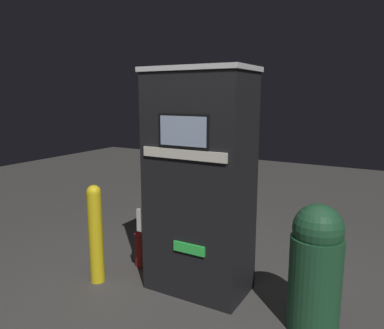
# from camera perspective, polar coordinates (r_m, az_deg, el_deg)

# --- Properties ---
(ground_plane) EXTENTS (14.00, 14.00, 0.00)m
(ground_plane) POSITION_cam_1_polar(r_m,az_deg,el_deg) (3.38, -1.16, -19.99)
(ground_plane) COLOR #423F3D
(gas_pump) EXTENTS (0.97, 0.55, 1.94)m
(gas_pump) POSITION_cam_1_polar(r_m,az_deg,el_deg) (3.22, 1.09, -2.81)
(gas_pump) COLOR black
(gas_pump) RESTS_ON ground_plane
(safety_bollard) EXTENTS (0.13, 0.13, 0.92)m
(safety_bollard) POSITION_cam_1_polar(r_m,az_deg,el_deg) (3.59, -14.48, -9.87)
(safety_bollard) COLOR yellow
(safety_bollard) RESTS_ON ground_plane
(trash_bin) EXTENTS (0.38, 0.38, 0.96)m
(trash_bin) POSITION_cam_1_polar(r_m,az_deg,el_deg) (2.95, 18.33, -14.56)
(trash_bin) COLOR #1E4C2D
(trash_bin) RESTS_ON ground_plane
(squeegee_bucket) EXTENTS (0.24, 0.24, 0.74)m
(squeegee_bucket) POSITION_cam_1_polar(r_m,az_deg,el_deg) (3.95, -6.94, -12.57)
(squeegee_bucket) COLOR maroon
(squeegee_bucket) RESTS_ON ground_plane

